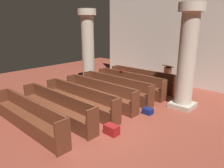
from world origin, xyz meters
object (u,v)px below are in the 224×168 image
pew_row_0 (142,78)px  kneeler_box_red (112,130)px  pew_row_1 (130,82)px  pew_row_6 (29,115)px  pillar_far_side (88,46)px  pew_row_2 (116,87)px  pillar_aisle_side (187,56)px  lectern (167,77)px  pew_row_5 (57,106)px  hymn_book (122,71)px  pew_row_3 (99,92)px  pew_row_4 (80,98)px  kneeler_box_navy (148,111)px

pew_row_0 → kneeler_box_red: (1.98, -4.37, -0.35)m
pew_row_1 → kneeler_box_red: bearing=-59.8°
pew_row_6 → pillar_far_side: (-2.54, 4.62, 1.48)m
pew_row_2 → kneeler_box_red: (1.98, -2.42, -0.35)m
pillar_aisle_side → lectern: bearing=129.8°
pew_row_2 → pew_row_5: 2.93m
pew_row_5 → pew_row_2: bearing=90.0°
hymn_book → pew_row_6: bearing=-83.2°
pew_row_1 → pew_row_5: same height
pew_row_2 → kneeler_box_red: bearing=-50.8°
pillar_aisle_side → pew_row_6: bearing=-118.2°
pew_row_0 → pew_row_3: size_ratio=1.00×
lectern → pillar_aisle_side: bearing=-50.2°
pew_row_0 → pillar_aisle_side: size_ratio=0.95×
pillar_aisle_side → kneeler_box_red: bearing=-100.4°
kneeler_box_red → hymn_book: bearing=125.7°
pillar_aisle_side → kneeler_box_red: pillar_aisle_side is taller
kneeler_box_red → pew_row_5: bearing=-165.8°
pew_row_0 → hymn_book: hymn_book is taller
hymn_book → pillar_aisle_side: bearing=-4.3°
pew_row_6 → pillar_aisle_side: (2.59, 4.83, 1.48)m
pew_row_0 → pillar_far_side: pillar_far_side is taller
pew_row_3 → pillar_aisle_side: (2.59, 1.90, 1.48)m
pew_row_1 → pew_row_4: (0.00, -2.93, 0.00)m
kneeler_box_navy → pew_row_0: bearing=128.6°
pew_row_4 → lectern: bearing=82.2°
pew_row_3 → pew_row_1: bearing=90.0°
pew_row_6 → lectern: size_ratio=3.30×
pillar_aisle_side → pillar_far_side: bearing=-177.7°
kneeler_box_navy → lectern: bearing=108.8°
pew_row_4 → hymn_book: bearing=101.0°
pillar_aisle_side → hymn_book: 3.37m
pew_row_2 → pew_row_4: same height
pew_row_0 → kneeler_box_navy: 3.17m
pew_row_2 → pew_row_4: 1.95m
pew_row_4 → pillar_aisle_side: size_ratio=0.95×
pew_row_1 → lectern: bearing=72.4°
pew_row_1 → kneeler_box_navy: size_ratio=10.72×
pew_row_2 → kneeler_box_navy: size_ratio=10.72×
pew_row_1 → pillar_far_side: 2.95m
pew_row_3 → kneeler_box_navy: pew_row_3 is taller
pillar_aisle_side → hymn_book: bearing=175.7°
pew_row_6 → lectern: 7.13m
pew_row_0 → pillar_aisle_side: pillar_aisle_side is taller
pew_row_0 → lectern: 1.43m
pew_row_6 → kneeler_box_red: pew_row_6 is taller
pew_row_0 → pew_row_3: (0.00, -2.93, 0.00)m
pew_row_4 → pew_row_6: 1.95m
pew_row_5 → pillar_far_side: bearing=124.9°
pew_row_5 → kneeler_box_navy: pew_row_5 is taller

